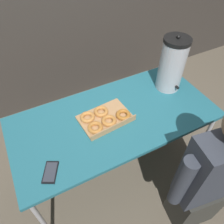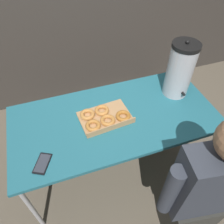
{
  "view_description": "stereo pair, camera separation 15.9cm",
  "coord_description": "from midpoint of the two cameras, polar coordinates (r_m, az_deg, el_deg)",
  "views": [
    {
      "loc": [
        -0.52,
        -0.97,
        1.94
      ],
      "look_at": [
        -0.02,
        0.0,
        0.79
      ],
      "focal_mm": 35.0,
      "sensor_mm": 36.0,
      "label": 1
    },
    {
      "loc": [
        -0.37,
        -1.03,
        1.94
      ],
      "look_at": [
        -0.02,
        0.0,
        0.79
      ],
      "focal_mm": 35.0,
      "sensor_mm": 36.0,
      "label": 2
    }
  ],
  "objects": [
    {
      "name": "person_seated",
      "position": [
        1.58,
        25.47,
        -18.63
      ],
      "size": [
        0.56,
        0.28,
        1.27
      ],
      "rotation": [
        0.0,
        0.0,
        2.99
      ],
      "color": "#33332D",
      "rests_on": "ground"
    },
    {
      "name": "folding_table",
      "position": [
        1.67,
        3.42,
        -2.41
      ],
      "size": [
        1.54,
        0.74,
        0.73
      ],
      "color": "#236675",
      "rests_on": "ground"
    },
    {
      "name": "cell_phone",
      "position": [
        1.44,
        -14.68,
        -13.08
      ],
      "size": [
        0.14,
        0.17,
        0.01
      ],
      "rotation": [
        0.0,
        0.0,
        -0.48
      ],
      "color": "black",
      "rests_on": "folding_table"
    },
    {
      "name": "coffee_urn",
      "position": [
        1.8,
        19.81,
        10.19
      ],
      "size": [
        0.21,
        0.23,
        0.47
      ],
      "color": "#B7B7BC",
      "rests_on": "folding_table"
    },
    {
      "name": "donut_box",
      "position": [
        1.6,
        0.74,
        -1.6
      ],
      "size": [
        0.4,
        0.29,
        0.05
      ],
      "rotation": [
        0.0,
        0.0,
        0.08
      ],
      "color": "tan",
      "rests_on": "folding_table"
    },
    {
      "name": "ground_plane",
      "position": [
        2.23,
        2.63,
        -13.97
      ],
      "size": [
        12.0,
        12.0,
        0.0
      ],
      "primitive_type": "plane",
      "color": "brown"
    }
  ]
}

